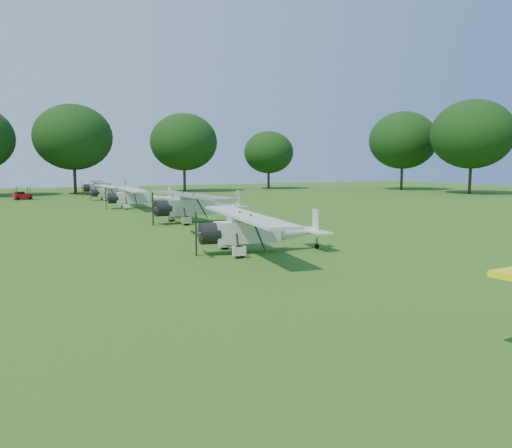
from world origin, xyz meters
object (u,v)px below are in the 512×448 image
(aircraft_3, at_px, (257,228))
(aircraft_5, at_px, (138,196))
(aircraft_6, at_px, (113,191))
(golf_cart, at_px, (22,195))
(aircraft_4, at_px, (197,204))
(aircraft_7, at_px, (104,186))

(aircraft_3, bearing_deg, aircraft_5, 95.97)
(aircraft_5, xyz_separation_m, aircraft_6, (-0.05, 12.56, -0.13))
(aircraft_5, bearing_deg, golf_cart, 122.51)
(aircraft_4, height_order, aircraft_5, aircraft_4)
(aircraft_3, height_order, golf_cart, aircraft_3)
(aircraft_4, bearing_deg, aircraft_5, 89.13)
(aircraft_3, xyz_separation_m, aircraft_6, (0.57, 40.03, -0.12))
(aircraft_3, bearing_deg, aircraft_7, 95.71)
(aircraft_4, relative_size, aircraft_7, 1.17)
(aircraft_5, distance_m, golf_cart, 20.48)
(aircraft_5, bearing_deg, aircraft_7, 91.59)
(aircraft_4, xyz_separation_m, aircraft_6, (-1.12, 26.64, -0.27))
(golf_cart, bearing_deg, aircraft_6, -43.38)
(aircraft_7, bearing_deg, aircraft_5, -91.79)
(aircraft_5, bearing_deg, aircraft_6, 93.66)
(aircraft_3, relative_size, aircraft_7, 1.04)
(aircraft_4, distance_m, aircraft_6, 26.67)
(aircraft_7, bearing_deg, aircraft_6, -94.05)
(aircraft_3, height_order, aircraft_7, aircraft_3)
(aircraft_5, distance_m, aircraft_7, 24.13)
(aircraft_4, height_order, aircraft_7, aircraft_4)
(aircraft_4, relative_size, golf_cart, 5.34)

